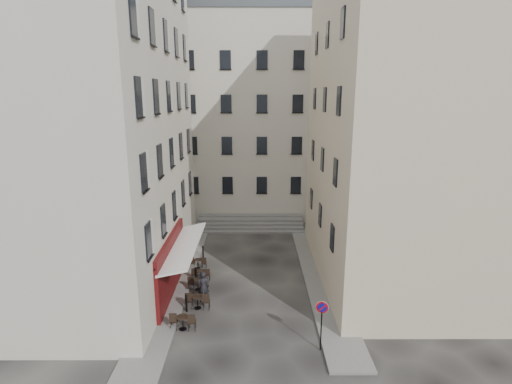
{
  "coord_description": "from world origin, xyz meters",
  "views": [
    {
      "loc": [
        0.42,
        -20.2,
        11.37
      ],
      "look_at": [
        0.48,
        4.0,
        5.36
      ],
      "focal_mm": 28.0,
      "sensor_mm": 36.0,
      "label": 1
    }
  ],
  "objects_px": {
    "pedestrian": "(203,287)",
    "bistro_table_b": "(198,301)",
    "bistro_table_a": "(183,321)",
    "no_parking_sign": "(322,316)"
  },
  "relations": [
    {
      "from": "pedestrian",
      "to": "bistro_table_b",
      "type": "bearing_deg",
      "value": 69.33
    },
    {
      "from": "bistro_table_a",
      "to": "pedestrian",
      "type": "distance_m",
      "value": 2.89
    },
    {
      "from": "pedestrian",
      "to": "no_parking_sign",
      "type": "bearing_deg",
      "value": 137.24
    },
    {
      "from": "bistro_table_a",
      "to": "bistro_table_b",
      "type": "distance_m",
      "value": 2.04
    },
    {
      "from": "no_parking_sign",
      "to": "pedestrian",
      "type": "height_order",
      "value": "no_parking_sign"
    },
    {
      "from": "no_parking_sign",
      "to": "bistro_table_a",
      "type": "xyz_separation_m",
      "value": [
        -6.52,
        1.64,
        -1.26
      ]
    },
    {
      "from": "bistro_table_a",
      "to": "bistro_table_b",
      "type": "bearing_deg",
      "value": 77.15
    },
    {
      "from": "bistro_table_b",
      "to": "pedestrian",
      "type": "xyz_separation_m",
      "value": [
        0.21,
        0.8,
        0.41
      ]
    },
    {
      "from": "bistro_table_b",
      "to": "bistro_table_a",
      "type": "bearing_deg",
      "value": -102.85
    },
    {
      "from": "bistro_table_a",
      "to": "bistro_table_b",
      "type": "relative_size",
      "value": 0.98
    }
  ]
}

